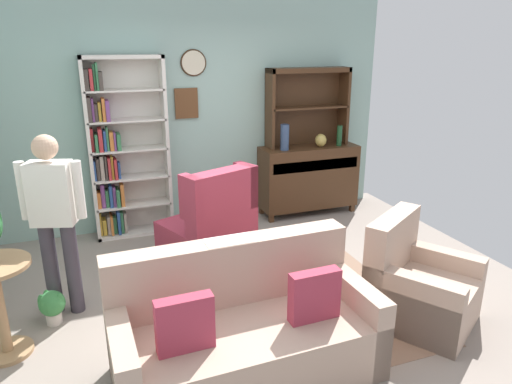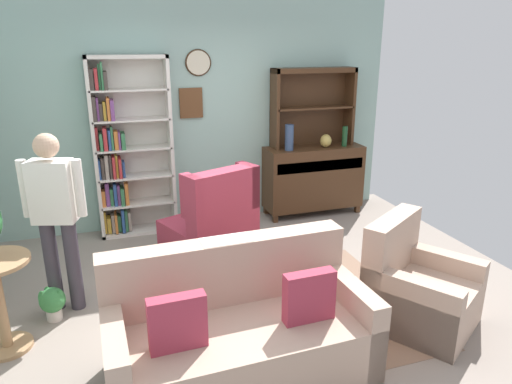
{
  "view_description": "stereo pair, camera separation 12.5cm",
  "coord_description": "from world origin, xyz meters",
  "px_view_note": "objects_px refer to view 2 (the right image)",
  "views": [
    {
      "loc": [
        -1.28,
        -3.57,
        2.26
      ],
      "look_at": [
        0.1,
        0.2,
        0.95
      ],
      "focal_mm": 32.9,
      "sensor_mm": 36.0,
      "label": 1
    },
    {
      "loc": [
        -1.16,
        -3.61,
        2.26
      ],
      "look_at": [
        0.1,
        0.2,
        0.95
      ],
      "focal_mm": 32.9,
      "sensor_mm": 36.0,
      "label": 2
    }
  ],
  "objects_px": {
    "bookshelf": "(126,151)",
    "book_stack": "(207,255)",
    "coffee_table": "(221,266)",
    "vase_tall": "(289,137)",
    "potted_plant_small": "(52,302)",
    "vase_round": "(326,141)",
    "sideboard_hutch": "(313,96)",
    "bottle_wine": "(345,136)",
    "armchair_floral": "(417,291)",
    "person_reading": "(55,211)",
    "wingback_chair": "(213,228)",
    "sideboard": "(313,177)",
    "couch_floral": "(239,332)"
  },
  "relations": [
    {
      "from": "vase_tall",
      "to": "coffee_table",
      "type": "xyz_separation_m",
      "value": [
        -1.35,
        -1.74,
        -0.73
      ]
    },
    {
      "from": "bookshelf",
      "to": "vase_round",
      "type": "distance_m",
      "value": 2.51
    },
    {
      "from": "bookshelf",
      "to": "potted_plant_small",
      "type": "height_order",
      "value": "bookshelf"
    },
    {
      "from": "bookshelf",
      "to": "potted_plant_small",
      "type": "distance_m",
      "value": 2.1
    },
    {
      "from": "bookshelf",
      "to": "sideboard_hutch",
      "type": "xyz_separation_m",
      "value": [
        2.37,
        0.03,
        0.54
      ]
    },
    {
      "from": "sideboard",
      "to": "bottle_wine",
      "type": "relative_size",
      "value": 4.88
    },
    {
      "from": "book_stack",
      "to": "coffee_table",
      "type": "bearing_deg",
      "value": -26.56
    },
    {
      "from": "sideboard_hutch",
      "to": "book_stack",
      "type": "xyz_separation_m",
      "value": [
        -1.85,
        -1.88,
        -1.11
      ]
    },
    {
      "from": "vase_tall",
      "to": "coffee_table",
      "type": "relative_size",
      "value": 0.41
    },
    {
      "from": "potted_plant_small",
      "to": "coffee_table",
      "type": "height_order",
      "value": "coffee_table"
    },
    {
      "from": "vase_tall",
      "to": "potted_plant_small",
      "type": "distance_m",
      "value": 3.32
    },
    {
      "from": "sideboard",
      "to": "bottle_wine",
      "type": "xyz_separation_m",
      "value": [
        0.39,
        -0.09,
        0.54
      ]
    },
    {
      "from": "sideboard",
      "to": "person_reading",
      "type": "height_order",
      "value": "person_reading"
    },
    {
      "from": "sideboard_hutch",
      "to": "person_reading",
      "type": "relative_size",
      "value": 0.71
    },
    {
      "from": "vase_round",
      "to": "bottle_wine",
      "type": "relative_size",
      "value": 0.64
    },
    {
      "from": "potted_plant_small",
      "to": "person_reading",
      "type": "xyz_separation_m",
      "value": [
        0.1,
        0.17,
        0.74
      ]
    },
    {
      "from": "bottle_wine",
      "to": "wingback_chair",
      "type": "height_order",
      "value": "bottle_wine"
    },
    {
      "from": "couch_floral",
      "to": "coffee_table",
      "type": "height_order",
      "value": "couch_floral"
    },
    {
      "from": "sideboard_hutch",
      "to": "bottle_wine",
      "type": "xyz_separation_m",
      "value": [
        0.39,
        -0.2,
        -0.51
      ]
    },
    {
      "from": "coffee_table",
      "to": "book_stack",
      "type": "height_order",
      "value": "book_stack"
    },
    {
      "from": "potted_plant_small",
      "to": "person_reading",
      "type": "relative_size",
      "value": 0.19
    },
    {
      "from": "armchair_floral",
      "to": "wingback_chair",
      "type": "height_order",
      "value": "wingback_chair"
    },
    {
      "from": "sideboard",
      "to": "couch_floral",
      "type": "bearing_deg",
      "value": -123.78
    },
    {
      "from": "vase_tall",
      "to": "person_reading",
      "type": "xyz_separation_m",
      "value": [
        -2.66,
        -1.42,
        -0.18
      ]
    },
    {
      "from": "book_stack",
      "to": "couch_floral",
      "type": "bearing_deg",
      "value": -90.01
    },
    {
      "from": "sideboard_hutch",
      "to": "coffee_table",
      "type": "height_order",
      "value": "sideboard_hutch"
    },
    {
      "from": "vase_tall",
      "to": "potted_plant_small",
      "type": "bearing_deg",
      "value": -150.13
    },
    {
      "from": "vase_tall",
      "to": "vase_round",
      "type": "distance_m",
      "value": 0.53
    },
    {
      "from": "bottle_wine",
      "to": "couch_floral",
      "type": "distance_m",
      "value": 3.57
    },
    {
      "from": "coffee_table",
      "to": "book_stack",
      "type": "xyz_separation_m",
      "value": [
        -0.11,
        0.06,
        0.1
      ]
    },
    {
      "from": "wingback_chair",
      "to": "sideboard_hutch",
      "type": "bearing_deg",
      "value": 34.75
    },
    {
      "from": "bookshelf",
      "to": "sideboard_hutch",
      "type": "height_order",
      "value": "bookshelf"
    },
    {
      "from": "bottle_wine",
      "to": "couch_floral",
      "type": "xyz_separation_m",
      "value": [
        -2.24,
        -2.68,
        -0.74
      ]
    },
    {
      "from": "bookshelf",
      "to": "book_stack",
      "type": "distance_m",
      "value": 2.01
    },
    {
      "from": "bookshelf",
      "to": "sideboard",
      "type": "bearing_deg",
      "value": -2.0
    },
    {
      "from": "bookshelf",
      "to": "sideboard",
      "type": "relative_size",
      "value": 1.62
    },
    {
      "from": "bottle_wine",
      "to": "book_stack",
      "type": "bearing_deg",
      "value": -143.14
    },
    {
      "from": "sideboard",
      "to": "potted_plant_small",
      "type": "bearing_deg",
      "value": -152.13
    },
    {
      "from": "sideboard",
      "to": "book_stack",
      "type": "bearing_deg",
      "value": -136.28
    },
    {
      "from": "sideboard_hutch",
      "to": "couch_floral",
      "type": "height_order",
      "value": "sideboard_hutch"
    },
    {
      "from": "armchair_floral",
      "to": "vase_round",
      "type": "bearing_deg",
      "value": 80.95
    },
    {
      "from": "bookshelf",
      "to": "bottle_wine",
      "type": "xyz_separation_m",
      "value": [
        2.76,
        -0.17,
        0.03
      ]
    },
    {
      "from": "armchair_floral",
      "to": "person_reading",
      "type": "relative_size",
      "value": 0.68
    },
    {
      "from": "vase_round",
      "to": "bottle_wine",
      "type": "xyz_separation_m",
      "value": [
        0.26,
        -0.02,
        0.05
      ]
    },
    {
      "from": "couch_floral",
      "to": "armchair_floral",
      "type": "xyz_separation_m",
      "value": [
        1.57,
        0.12,
        -0.02
      ]
    },
    {
      "from": "wingback_chair",
      "to": "vase_tall",
      "type": "bearing_deg",
      "value": 37.23
    },
    {
      "from": "sideboard_hutch",
      "to": "wingback_chair",
      "type": "distance_m",
      "value": 2.3
    },
    {
      "from": "vase_tall",
      "to": "book_stack",
      "type": "relative_size",
      "value": 1.66
    },
    {
      "from": "person_reading",
      "to": "couch_floral",
      "type": "bearing_deg",
      "value": -46.47
    },
    {
      "from": "armchair_floral",
      "to": "coffee_table",
      "type": "bearing_deg",
      "value": 150.51
    }
  ]
}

